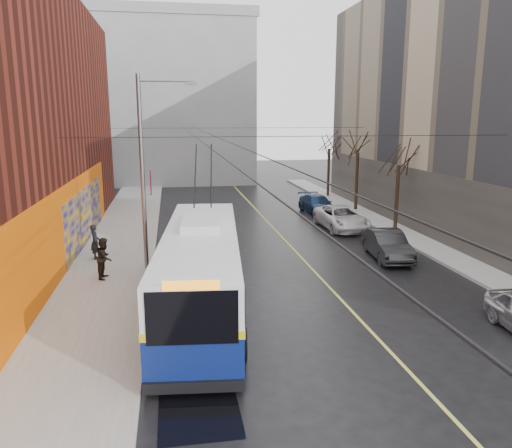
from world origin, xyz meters
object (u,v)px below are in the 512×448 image
Objects in this scene: tree_near at (400,153)px; pedestrian_b at (105,258)px; parked_car_d at (317,204)px; following_car at (205,222)px; parked_car_b at (387,245)px; tree_far at (329,140)px; trolleybus at (201,268)px; tree_mid at (358,143)px; streetlight_pole at (146,169)px; pedestrian_a at (95,242)px; parked_car_c at (341,218)px.

tree_near is 3.51× the size of pedestrian_b.
following_car is (-8.91, -5.76, 0.14)m from parked_car_d.
parked_car_b is 0.93× the size of following_car.
tree_far is (0.00, 14.00, 0.17)m from tree_near.
trolleybus is (-13.04, -25.36, -3.50)m from tree_far.
following_car is at bearing -153.25° from tree_mid.
streetlight_pole reaches higher than trolleybus.
tree_far is 3.73× the size of pedestrian_a.
tree_near is 1.45× the size of parked_car_b.
tree_near is at bearing 67.56° from parked_car_b.
tree_near is 5.44m from parked_car_c.
tree_mid is 5.58m from parked_car_d.
parked_car_d is at bearing 66.90° from trolleybus.
parked_car_d is at bearing -113.39° from tree_far.
parked_car_b is 2.43× the size of pedestrian_b.
pedestrian_a is at bearing 178.61° from parked_car_b.
following_car reaches higher than parked_car_c.
trolleybus is 6.91× the size of pedestrian_b.
tree_far is 3.61× the size of pedestrian_b.
pedestrian_b reaches higher than parked_car_c.
tree_near is 0.51× the size of trolleybus.
tree_far is at bearing 90.00° from tree_mid.
tree_far is 18.34m from following_car.
pedestrian_b is at bearing -128.77° from tree_far.
tree_mid reaches higher than parked_car_b.
tree_mid reaches higher than pedestrian_b.
parked_car_c is 8.89m from following_car.
tree_far is at bearing 68.38° from trolleybus.
following_car is at bearing -151.61° from parked_car_d.
pedestrian_b is (-13.84, -8.39, 0.32)m from parked_car_c.
tree_far reaches higher than tree_near.
tree_far is 20.62m from parked_car_b.
trolleybus reaches higher than parked_car_b.
tree_near is at bearing -69.04° from parked_car_d.
pedestrian_a is (-2.75, 2.04, -3.82)m from streetlight_pole.
tree_mid is at bearing 60.21° from trolleybus.
streetlight_pole is 1.37× the size of tree_far.
following_car is at bearing -132.71° from tree_far.
parked_car_b is (9.84, 5.47, -0.91)m from trolleybus.
tree_far is 1.48× the size of parked_car_b.
parked_car_b is 7.06m from parked_car_c.
streetlight_pole is at bearing -133.24° from pedestrian_a.
parked_car_c is 2.92× the size of pedestrian_b.
tree_mid is at bearing 25.61° from following_car.
pedestrian_b is at bearing -139.44° from parked_car_d.
parked_car_c is at bearing 57.45° from trolleybus.
tree_mid is 14.24m from following_car.
trolleybus is 15.96m from parked_car_c.
tree_near reaches higher than trolleybus.
parked_car_b is at bearing -91.36° from parked_car_c.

